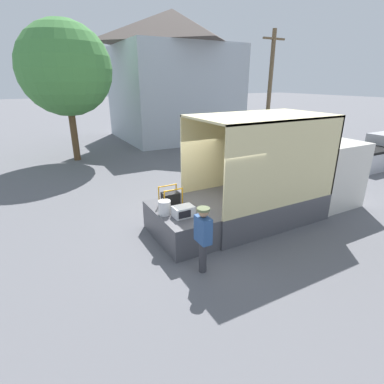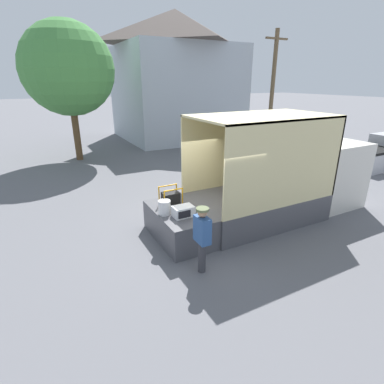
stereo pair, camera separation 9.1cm
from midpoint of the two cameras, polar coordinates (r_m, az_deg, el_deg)
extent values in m
plane|color=slate|center=(8.97, 1.13, -7.66)|extent=(160.00, 160.00, 0.00)
cube|color=silver|center=(11.77, 23.44, 3.52)|extent=(1.97, 2.20, 2.27)
cube|color=#4C4C51|center=(9.87, 11.64, -2.61)|extent=(4.13, 2.39, 0.86)
cube|color=beige|center=(10.25, 8.12, 8.16)|extent=(4.13, 0.06, 2.44)
cube|color=beige|center=(8.54, 17.41, 4.94)|extent=(4.13, 0.06, 2.44)
cube|color=beige|center=(10.78, 20.72, 7.65)|extent=(0.06, 2.39, 2.44)
cube|color=beige|center=(9.16, 12.94, 13.95)|extent=(4.13, 2.39, 0.06)
cylinder|color=yellow|center=(8.61, 8.38, -1.32)|extent=(0.33, 0.33, 0.41)
cube|color=#B2A893|center=(9.95, 9.94, 1.21)|extent=(0.44, 0.32, 0.28)
cube|color=#4C4C51|center=(8.50, -2.74, -6.11)|extent=(1.32, 2.27, 0.86)
cube|color=white|center=(7.89, -1.99, -3.71)|extent=(0.54, 0.38, 0.28)
cube|color=black|center=(7.71, -1.71, -4.31)|extent=(0.35, 0.01, 0.19)
cube|color=black|center=(8.52, -4.40, -1.40)|extent=(0.47, 0.35, 0.41)
cylinder|color=slate|center=(8.58, -3.27, -1.05)|extent=(0.18, 0.19, 0.19)
cylinder|color=orange|center=(8.22, -5.58, -1.68)|extent=(0.04, 0.04, 0.57)
cylinder|color=orange|center=(8.43, -2.16, -1.01)|extent=(0.04, 0.04, 0.57)
cylinder|color=orange|center=(8.56, -6.63, -0.79)|extent=(0.04, 0.04, 0.57)
cylinder|color=orange|center=(8.76, -3.32, -0.17)|extent=(0.04, 0.04, 0.57)
cylinder|color=orange|center=(8.23, -3.89, 0.40)|extent=(0.55, 0.04, 0.04)
cylinder|color=orange|center=(8.57, -5.01, 1.20)|extent=(0.55, 0.04, 0.04)
cylinder|color=silver|center=(8.02, -5.57, -2.97)|extent=(0.33, 0.33, 0.39)
cylinder|color=#38383D|center=(7.10, 1.68, -12.22)|extent=(0.18, 0.18, 0.79)
cube|color=#2D5189|center=(6.75, 1.74, -7.18)|extent=(0.24, 0.44, 0.62)
sphere|color=tan|center=(6.56, 1.78, -3.93)|extent=(0.22, 0.22, 0.22)
cylinder|color=#606B47|center=(6.53, 1.79, -3.28)|extent=(0.29, 0.29, 0.05)
cube|color=#B7B7BC|center=(18.94, 32.46, 5.83)|extent=(5.00, 1.82, 0.93)
cube|color=black|center=(17.56, 30.31, 7.07)|extent=(2.00, 1.75, 0.12)
cube|color=#A8B2BC|center=(23.97, -3.62, 18.24)|extent=(8.06, 7.72, 6.60)
pyramid|color=#514742|center=(24.21, -3.89, 28.83)|extent=(8.46, 8.11, 2.31)
cylinder|color=brown|center=(22.46, 14.46, 18.53)|extent=(0.28, 0.28, 7.39)
cube|color=brown|center=(22.60, 15.22, 26.37)|extent=(1.80, 0.14, 0.12)
cylinder|color=brown|center=(18.04, -21.61, 9.83)|extent=(0.36, 0.36, 2.66)
sphere|color=#478942|center=(17.81, -23.14, 20.73)|extent=(4.70, 4.70, 4.70)
camera|label=1|loc=(0.05, -90.32, -0.12)|focal=28.00mm
camera|label=2|loc=(0.05, 89.68, 0.12)|focal=28.00mm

